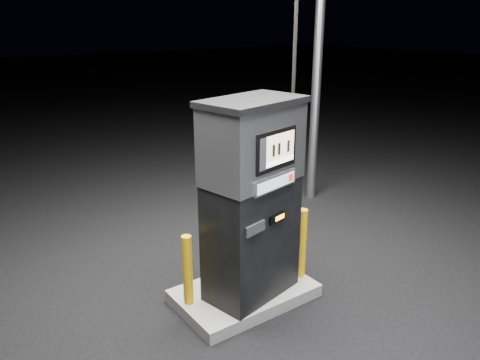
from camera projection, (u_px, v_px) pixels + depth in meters
ground at (244, 298)px, 5.62m from camera, size 80.00×80.00×0.00m
pump_island at (244, 293)px, 5.59m from camera, size 1.60×1.00×0.15m
fuel_dispenser at (252, 199)px, 5.12m from camera, size 1.31×0.89×4.70m
bollard_left at (188, 270)px, 5.15m from camera, size 0.14×0.14×0.83m
bollard_right at (302, 243)px, 5.70m from camera, size 0.15×0.15×0.88m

